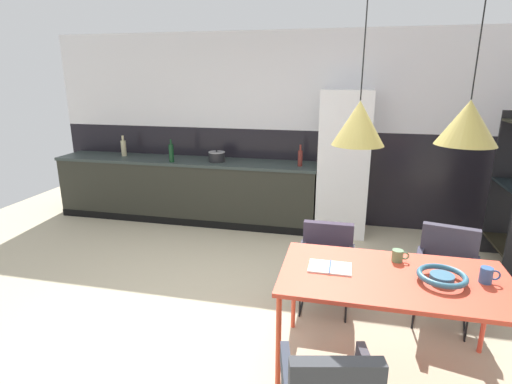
# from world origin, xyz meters

# --- Properties ---
(ground_plane) EXTENTS (9.03, 9.03, 0.00)m
(ground_plane) POSITION_xyz_m (0.00, 0.00, 0.00)
(ground_plane) COLOR #BFB292
(back_wall_splashback_dark) EXTENTS (6.95, 0.12, 1.32)m
(back_wall_splashback_dark) POSITION_xyz_m (0.00, 2.88, 0.66)
(back_wall_splashback_dark) COLOR black
(back_wall_splashback_dark) RESTS_ON ground
(back_wall_panel_upper) EXTENTS (6.95, 0.12, 1.32)m
(back_wall_panel_upper) POSITION_xyz_m (0.00, 2.88, 1.98)
(back_wall_panel_upper) COLOR silver
(back_wall_panel_upper) RESTS_ON back_wall_splashback_dark
(kitchen_counter) EXTENTS (3.82, 0.63, 0.90)m
(kitchen_counter) POSITION_xyz_m (-1.43, 2.52, 0.45)
(kitchen_counter) COLOR #282921
(kitchen_counter) RESTS_ON ground
(refrigerator_column) EXTENTS (0.64, 0.60, 1.89)m
(refrigerator_column) POSITION_xyz_m (0.81, 2.52, 0.95)
(refrigerator_column) COLOR silver
(refrigerator_column) RESTS_ON ground
(dining_table) EXTENTS (1.53, 0.82, 0.76)m
(dining_table) POSITION_xyz_m (1.22, -0.19, 0.71)
(dining_table) COLOR #DC432B
(dining_table) RESTS_ON ground
(armchair_far_side) EXTENTS (0.57, 0.56, 0.82)m
(armchair_far_side) POSITION_xyz_m (1.74, 0.61, 0.52)
(armchair_far_side) COLOR #373442
(armchair_far_side) RESTS_ON ground
(armchair_head_of_table) EXTENTS (0.49, 0.47, 0.76)m
(armchair_head_of_table) POSITION_xyz_m (0.73, 0.62, 0.49)
(armchair_head_of_table) COLOR #373442
(armchair_head_of_table) RESTS_ON ground
(fruit_bowl) EXTENTS (0.32, 0.32, 0.06)m
(fruit_bowl) POSITION_xyz_m (1.51, -0.21, 0.80)
(fruit_bowl) COLOR #33607F
(fruit_bowl) RESTS_ON dining_table
(open_book) EXTENTS (0.30, 0.20, 0.02)m
(open_book) POSITION_xyz_m (0.79, -0.17, 0.76)
(open_book) COLOR white
(open_book) RESTS_ON dining_table
(mug_tall_blue) EXTENTS (0.12, 0.08, 0.09)m
(mug_tall_blue) POSITION_xyz_m (1.26, 0.05, 0.80)
(mug_tall_blue) COLOR #5B8456
(mug_tall_blue) RESTS_ON dining_table
(mug_white_ceramic) EXTENTS (0.13, 0.08, 0.11)m
(mug_white_ceramic) POSITION_xyz_m (1.79, -0.15, 0.81)
(mug_white_ceramic) COLOR #335B93
(mug_white_ceramic) RESTS_ON dining_table
(cooking_pot) EXTENTS (0.23, 0.23, 0.16)m
(cooking_pot) POSITION_xyz_m (-0.93, 2.49, 0.97)
(cooking_pot) COLOR black
(cooking_pot) RESTS_ON kitchen_counter
(bottle_wine_green) EXTENTS (0.06, 0.06, 0.29)m
(bottle_wine_green) POSITION_xyz_m (0.24, 2.46, 1.01)
(bottle_wine_green) COLOR maroon
(bottle_wine_green) RESTS_ON kitchen_counter
(bottle_oil_tall) EXTENTS (0.08, 0.08, 0.31)m
(bottle_oil_tall) POSITION_xyz_m (-2.41, 2.57, 1.02)
(bottle_oil_tall) COLOR tan
(bottle_oil_tall) RESTS_ON kitchen_counter
(bottle_vinegar_dark) EXTENTS (0.07, 0.07, 0.32)m
(bottle_vinegar_dark) POSITION_xyz_m (-1.53, 2.32, 1.03)
(bottle_vinegar_dark) COLOR #0F3319
(bottle_vinegar_dark) RESTS_ON kitchen_counter
(pendant_lamp_over_table_near) EXTENTS (0.32, 0.32, 0.95)m
(pendant_lamp_over_table_near) POSITION_xyz_m (0.91, -0.22, 1.78)
(pendant_lamp_over_table_near) COLOR black
(pendant_lamp_over_table_far) EXTENTS (0.35, 0.35, 0.93)m
(pendant_lamp_over_table_far) POSITION_xyz_m (1.52, -0.22, 1.80)
(pendant_lamp_over_table_far) COLOR black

